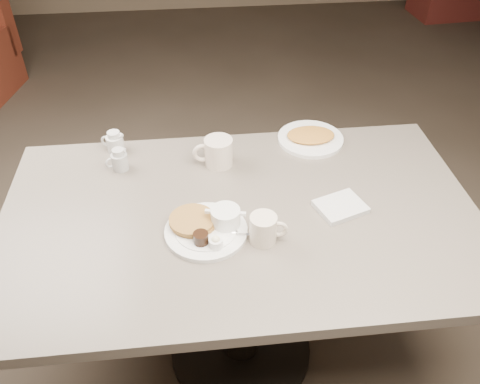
{
  "coord_description": "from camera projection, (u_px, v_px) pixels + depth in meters",
  "views": [
    {
      "loc": [
        -0.13,
        -1.15,
        1.79
      ],
      "look_at": [
        0.0,
        0.02,
        0.82
      ],
      "focal_mm": 37.33,
      "sensor_mm": 36.0,
      "label": 1
    }
  ],
  "objects": [
    {
      "name": "coffee_mug_near",
      "position": [
        264.0,
        229.0,
        1.44
      ],
      "size": [
        0.12,
        0.09,
        0.09
      ],
      "color": "#F2E2CB",
      "rests_on": "diner_table"
    },
    {
      "name": "creamer_right",
      "position": [
        115.0,
        142.0,
        1.8
      ],
      "size": [
        0.09,
        0.07,
        0.08
      ],
      "color": "silver",
      "rests_on": "diner_table"
    },
    {
      "name": "room",
      "position": [
        241.0,
        3.0,
        1.15
      ],
      "size": [
        7.04,
        8.04,
        2.84
      ],
      "color": "#4C3F33",
      "rests_on": "ground"
    },
    {
      "name": "hash_plate",
      "position": [
        310.0,
        138.0,
        1.87
      ],
      "size": [
        0.25,
        0.25,
        0.04
      ],
      "color": "white",
      "rests_on": "diner_table"
    },
    {
      "name": "diner_table",
      "position": [
        241.0,
        251.0,
        1.67
      ],
      "size": [
        1.5,
        0.9,
        0.75
      ],
      "color": "slate",
      "rests_on": "ground"
    },
    {
      "name": "main_plate",
      "position": [
        208.0,
        226.0,
        1.48
      ],
      "size": [
        0.32,
        0.3,
        0.07
      ],
      "color": "white",
      "rests_on": "diner_table"
    },
    {
      "name": "coffee_mug_far",
      "position": [
        217.0,
        152.0,
        1.73
      ],
      "size": [
        0.14,
        0.1,
        0.1
      ],
      "color": "#F4E2CF",
      "rests_on": "diner_table"
    },
    {
      "name": "napkin",
      "position": [
        340.0,
        207.0,
        1.57
      ],
      "size": [
        0.18,
        0.16,
        0.02
      ],
      "color": "silver",
      "rests_on": "diner_table"
    },
    {
      "name": "creamer_left",
      "position": [
        119.0,
        160.0,
        1.72
      ],
      "size": [
        0.08,
        0.06,
        0.08
      ],
      "color": "#BCBBB8",
      "rests_on": "diner_table"
    }
  ]
}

